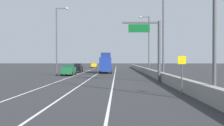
# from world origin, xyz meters

# --- Properties ---
(ground_plane) EXTENTS (320.00, 320.00, 0.00)m
(ground_plane) POSITION_xyz_m (0.00, 64.00, 0.00)
(ground_plane) COLOR #2D2D30
(lane_stripe_left) EXTENTS (0.16, 130.00, 0.00)m
(lane_stripe_left) POSITION_xyz_m (-5.50, 55.00, 0.00)
(lane_stripe_left) COLOR silver
(lane_stripe_left) RESTS_ON ground_plane
(lane_stripe_center) EXTENTS (0.16, 130.00, 0.00)m
(lane_stripe_center) POSITION_xyz_m (-2.00, 55.00, 0.00)
(lane_stripe_center) COLOR silver
(lane_stripe_center) RESTS_ON ground_plane
(lane_stripe_right) EXTENTS (0.16, 130.00, 0.00)m
(lane_stripe_right) POSITION_xyz_m (1.50, 55.00, 0.00)
(lane_stripe_right) COLOR silver
(lane_stripe_right) RESTS_ON ground_plane
(jersey_barrier_right) EXTENTS (0.60, 120.00, 1.10)m
(jersey_barrier_right) POSITION_xyz_m (7.73, 40.00, 0.55)
(jersey_barrier_right) COLOR gray
(jersey_barrier_right) RESTS_ON ground_plane
(overhead_sign_gantry) EXTENTS (4.68, 0.36, 7.50)m
(overhead_sign_gantry) POSITION_xyz_m (6.38, 29.00, 4.73)
(overhead_sign_gantry) COLOR #47474C
(overhead_sign_gantry) RESTS_ON ground_plane
(speed_advisory_sign) EXTENTS (0.60, 0.11, 3.00)m
(speed_advisory_sign) POSITION_xyz_m (6.83, 16.46, 1.76)
(speed_advisory_sign) COLOR #4C4C51
(speed_advisory_sign) RESTS_ON ground_plane
(lamp_post_right_second) EXTENTS (2.14, 0.44, 11.96)m
(lamp_post_right_second) POSITION_xyz_m (8.04, 32.66, 6.76)
(lamp_post_right_second) COLOR #4C4C51
(lamp_post_right_second) RESTS_ON ground_plane
(lamp_post_right_third) EXTENTS (2.14, 0.44, 11.96)m
(lamp_post_right_third) POSITION_xyz_m (8.41, 51.89, 6.76)
(lamp_post_right_third) COLOR #4C4C51
(lamp_post_right_third) RESTS_ON ground_plane
(lamp_post_left_mid) EXTENTS (2.14, 0.44, 11.96)m
(lamp_post_left_mid) POSITION_xyz_m (-8.43, 42.50, 6.76)
(lamp_post_left_mid) COLOR #4C4C51
(lamp_post_left_mid) RESTS_ON ground_plane
(car_green_0) EXTENTS (1.95, 4.45, 2.05)m
(car_green_0) POSITION_xyz_m (-6.55, 42.67, 1.02)
(car_green_0) COLOR #196033
(car_green_0) RESTS_ON ground_plane
(car_yellow_1) EXTENTS (1.97, 4.49, 1.96)m
(car_yellow_1) POSITION_xyz_m (-6.38, 91.49, 0.98)
(car_yellow_1) COLOR gold
(car_yellow_1) RESTS_ON ground_plane
(car_black_2) EXTENTS (1.86, 4.07, 1.99)m
(car_black_2) POSITION_xyz_m (-6.80, 54.90, 0.99)
(car_black_2) COLOR black
(car_black_2) RESTS_ON ground_plane
(box_truck) EXTENTS (2.68, 8.07, 4.34)m
(box_truck) POSITION_xyz_m (-0.49, 52.04, 1.98)
(box_truck) COLOR navy
(box_truck) RESTS_ON ground_plane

